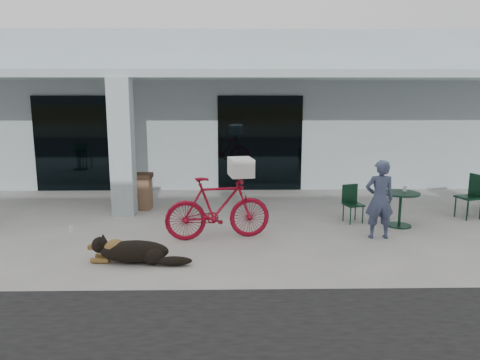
{
  "coord_description": "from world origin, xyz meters",
  "views": [
    {
      "loc": [
        0.97,
        -8.31,
        2.82
      ],
      "look_at": [
        1.16,
        1.25,
        1.0
      ],
      "focal_mm": 35.0,
      "sensor_mm": 36.0,
      "label": 1
    }
  ],
  "objects_px": {
    "person": "(380,199)",
    "trash_receptacle": "(142,191)",
    "dog": "(135,250)",
    "cafe_chair_far_a": "(353,204)",
    "cafe_chair_far_b": "(469,197)",
    "cafe_table_far": "(400,209)",
    "bicycle": "(218,208)"
  },
  "relations": [
    {
      "from": "dog",
      "to": "person",
      "type": "relative_size",
      "value": 0.85
    },
    {
      "from": "cafe_chair_far_a",
      "to": "dog",
      "type": "bearing_deg",
      "value": -167.39
    },
    {
      "from": "person",
      "to": "trash_receptacle",
      "type": "distance_m",
      "value": 5.58
    },
    {
      "from": "cafe_chair_far_a",
      "to": "trash_receptacle",
      "type": "height_order",
      "value": "trash_receptacle"
    },
    {
      "from": "dog",
      "to": "cafe_chair_far_b",
      "type": "bearing_deg",
      "value": 27.47
    },
    {
      "from": "dog",
      "to": "person",
      "type": "height_order",
      "value": "person"
    },
    {
      "from": "cafe_chair_far_a",
      "to": "person",
      "type": "xyz_separation_m",
      "value": [
        0.2,
        -1.1,
        0.36
      ]
    },
    {
      "from": "dog",
      "to": "trash_receptacle",
      "type": "height_order",
      "value": "trash_receptacle"
    },
    {
      "from": "dog",
      "to": "trash_receptacle",
      "type": "distance_m",
      "value": 3.72
    },
    {
      "from": "person",
      "to": "trash_receptacle",
      "type": "height_order",
      "value": "person"
    },
    {
      "from": "person",
      "to": "trash_receptacle",
      "type": "xyz_separation_m",
      "value": [
        -5.03,
        2.4,
        -0.34
      ]
    },
    {
      "from": "bicycle",
      "to": "cafe_table_far",
      "type": "height_order",
      "value": "bicycle"
    },
    {
      "from": "cafe_chair_far_a",
      "to": "bicycle",
      "type": "bearing_deg",
      "value": -175.89
    },
    {
      "from": "bicycle",
      "to": "cafe_chair_far_a",
      "type": "distance_m",
      "value": 3.11
    },
    {
      "from": "person",
      "to": "cafe_table_far",
      "type": "bearing_deg",
      "value": -132.04
    },
    {
      "from": "bicycle",
      "to": "trash_receptacle",
      "type": "height_order",
      "value": "bicycle"
    },
    {
      "from": "cafe_chair_far_a",
      "to": "cafe_chair_far_b",
      "type": "relative_size",
      "value": 0.83
    },
    {
      "from": "trash_receptacle",
      "to": "bicycle",
      "type": "bearing_deg",
      "value": -51.3
    },
    {
      "from": "cafe_chair_far_b",
      "to": "trash_receptacle",
      "type": "relative_size",
      "value": 1.14
    },
    {
      "from": "bicycle",
      "to": "trash_receptacle",
      "type": "xyz_separation_m",
      "value": [
        -1.92,
        2.39,
        -0.18
      ]
    },
    {
      "from": "cafe_table_far",
      "to": "cafe_chair_far_a",
      "type": "distance_m",
      "value": 0.96
    },
    {
      "from": "trash_receptacle",
      "to": "cafe_chair_far_a",
      "type": "bearing_deg",
      "value": -15.08
    },
    {
      "from": "cafe_chair_far_a",
      "to": "person",
      "type": "bearing_deg",
      "value": -95.89
    },
    {
      "from": "cafe_table_far",
      "to": "person",
      "type": "xyz_separation_m",
      "value": [
        -0.71,
        -0.79,
        0.41
      ]
    },
    {
      "from": "dog",
      "to": "cafe_chair_far_a",
      "type": "xyz_separation_m",
      "value": [
        4.26,
        2.37,
        0.19
      ]
    },
    {
      "from": "bicycle",
      "to": "person",
      "type": "relative_size",
      "value": 1.32
    },
    {
      "from": "person",
      "to": "dog",
      "type": "bearing_deg",
      "value": 15.58
    },
    {
      "from": "cafe_chair_far_a",
      "to": "trash_receptacle",
      "type": "bearing_deg",
      "value": 148.48
    },
    {
      "from": "cafe_chair_far_b",
      "to": "person",
      "type": "bearing_deg",
      "value": -77.01
    },
    {
      "from": "bicycle",
      "to": "trash_receptacle",
      "type": "bearing_deg",
      "value": 28.97
    },
    {
      "from": "cafe_table_far",
      "to": "trash_receptacle",
      "type": "height_order",
      "value": "trash_receptacle"
    },
    {
      "from": "cafe_table_far",
      "to": "cafe_chair_far_b",
      "type": "distance_m",
      "value": 1.87
    }
  ]
}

